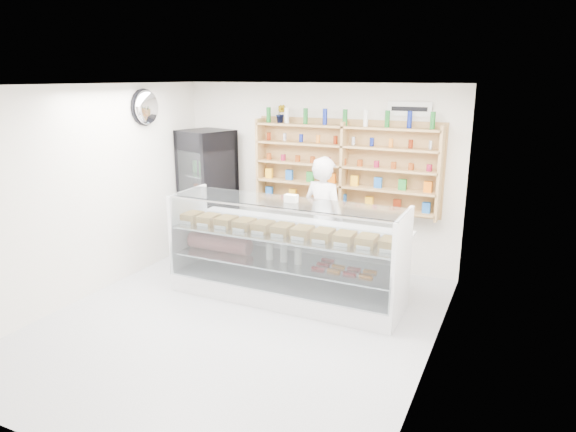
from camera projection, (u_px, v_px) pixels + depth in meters
The scene contains 8 objects.
room at pixel (234, 211), 5.85m from camera, with size 5.00×5.00×5.00m.
display_counter at pixel (286, 272), 6.84m from camera, with size 3.11×0.93×1.35m.
shop_worker at pixel (324, 220), 7.33m from camera, with size 0.66×0.44×1.82m, color silver.
drinks_cooler at pixel (208, 192), 8.49m from camera, with size 0.92×0.91×2.06m.
wall_shelving at pixel (344, 166), 7.64m from camera, with size 2.84×0.28×1.33m.
potted_plant at pixel (281, 114), 7.87m from camera, with size 0.15×0.12×0.28m, color #1E6626.
security_mirror at pixel (147, 107), 7.51m from camera, with size 0.15×0.50×0.50m, color silver.
wall_sign at pixel (410, 109), 7.16m from camera, with size 0.62×0.03×0.20m, color white.
Camera 1 is at (2.96, -4.86, 2.89)m, focal length 32.00 mm.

